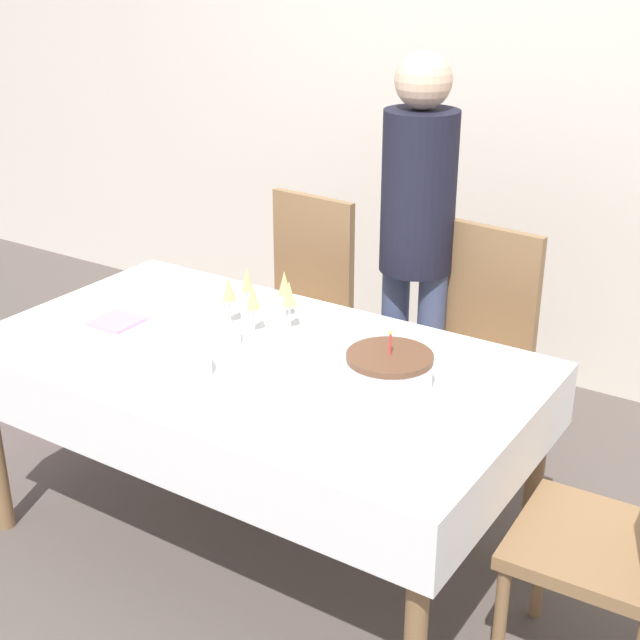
{
  "coord_description": "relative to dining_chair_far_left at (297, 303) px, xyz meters",
  "views": [
    {
      "loc": [
        1.57,
        -2.02,
        1.94
      ],
      "look_at": [
        0.18,
        0.11,
        0.84
      ],
      "focal_mm": 50.0,
      "sensor_mm": 36.0,
      "label": 1
    }
  ],
  "objects": [
    {
      "name": "ground_plane",
      "position": [
        0.39,
        -0.81,
        -0.54
      ],
      "size": [
        12.0,
        12.0,
        0.0
      ],
      "primitive_type": "plane",
      "color": "#564C47"
    },
    {
      "name": "wall_back",
      "position": [
        0.39,
        0.96,
        0.81
      ],
      "size": [
        8.0,
        0.05,
        2.7
      ],
      "color": "silver",
      "rests_on": "ground_plane"
    },
    {
      "name": "dining_table",
      "position": [
        0.39,
        -0.81,
        0.09
      ],
      "size": [
        1.78,
        0.99,
        0.72
      ],
      "color": "white",
      "rests_on": "ground_plane"
    },
    {
      "name": "dining_chair_far_left",
      "position": [
        0.0,
        0.0,
        0.0
      ],
      "size": [
        0.45,
        0.45,
        0.97
      ],
      "color": "olive",
      "rests_on": "ground_plane"
    },
    {
      "name": "dining_chair_far_right",
      "position": [
        0.79,
        -0.0,
        0.0
      ],
      "size": [
        0.46,
        0.46,
        0.97
      ],
      "color": "olive",
      "rests_on": "ground_plane"
    },
    {
      "name": "dining_chair_right_end",
      "position": [
        1.6,
        -0.81,
        0.0
      ],
      "size": [
        0.44,
        0.44,
        0.97
      ],
      "color": "olive",
      "rests_on": "ground_plane"
    },
    {
      "name": "birthday_cake",
      "position": [
        0.86,
        -0.79,
        0.24
      ],
      "size": [
        0.25,
        0.25,
        0.18
      ],
      "color": "white",
      "rests_on": "dining_table"
    },
    {
      "name": "champagne_tray",
      "position": [
        0.28,
        -0.62,
        0.27
      ],
      "size": [
        0.32,
        0.32,
        0.18
      ],
      "color": "silver",
      "rests_on": "dining_table"
    },
    {
      "name": "plate_stack_main",
      "position": [
        0.27,
        -1.06,
        0.22
      ],
      "size": [
        0.24,
        0.24,
        0.06
      ],
      "color": "white",
      "rests_on": "dining_table"
    },
    {
      "name": "plate_stack_dessert",
      "position": [
        0.23,
        -0.83,
        0.21
      ],
      "size": [
        0.2,
        0.2,
        0.04
      ],
      "color": "white",
      "rests_on": "dining_table"
    },
    {
      "name": "cake_knife",
      "position": [
        0.95,
        -0.97,
        0.19
      ],
      "size": [
        0.29,
        0.1,
        0.0
      ],
      "color": "silver",
      "rests_on": "dining_table"
    },
    {
      "name": "fork_pile",
      "position": [
        -0.13,
        -1.03,
        0.2
      ],
      "size": [
        0.17,
        0.07,
        0.02
      ],
      "color": "silver",
      "rests_on": "dining_table"
    },
    {
      "name": "napkin_pile",
      "position": [
        -0.15,
        -0.87,
        0.19
      ],
      "size": [
        0.15,
        0.15,
        0.01
      ],
      "color": "pink",
      "rests_on": "dining_table"
    },
    {
      "name": "person_standing",
      "position": [
        0.51,
        0.07,
        0.41
      ],
      "size": [
        0.28,
        0.28,
        1.58
      ],
      "color": "#3F4C72",
      "rests_on": "ground_plane"
    },
    {
      "name": "gift_bag",
      "position": [
        -0.88,
        -0.52,
        -0.39
      ],
      "size": [
        0.24,
        0.14,
        0.29
      ],
      "color": "#E559B2",
      "rests_on": "ground_plane"
    }
  ]
}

